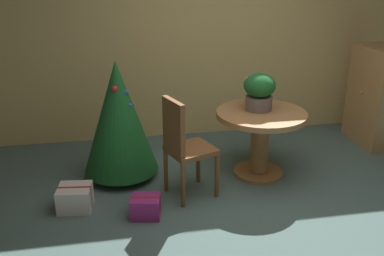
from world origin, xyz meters
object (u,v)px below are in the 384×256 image
wooden_chair_left (184,144)px  wooden_cabinet (377,96)px  round_dining_table (260,131)px  gift_box_cream (75,198)px  flower_vase (259,91)px  holiday_tree (119,117)px  gift_box_purple (146,207)px

wooden_chair_left → wooden_cabinet: 2.79m
round_dining_table → gift_box_cream: bearing=-169.1°
wooden_chair_left → wooden_cabinet: wooden_cabinet is taller
wooden_chair_left → wooden_cabinet: (2.63, 0.93, 0.05)m
flower_vase → wooden_cabinet: wooden_cabinet is taller
gift_box_cream → wooden_cabinet: bearing=14.9°
round_dining_table → wooden_chair_left: bearing=-160.0°
flower_vase → holiday_tree: bearing=174.3°
flower_vase → wooden_chair_left: size_ratio=0.38×
gift_box_purple → wooden_cabinet: bearing=22.1°
round_dining_table → wooden_chair_left: wooden_chair_left is taller
holiday_tree → wooden_cabinet: bearing=6.7°
flower_vase → wooden_chair_left: (-0.88, -0.40, -0.38)m
wooden_chair_left → round_dining_table: bearing=20.0°
round_dining_table → gift_box_cream: size_ratio=2.83×
wooden_cabinet → round_dining_table: bearing=-160.7°
round_dining_table → gift_box_purple: bearing=-154.2°
wooden_chair_left → gift_box_cream: bearing=-177.2°
flower_vase → holiday_tree: holiday_tree is taller
round_dining_table → gift_box_purple: (-1.30, -0.63, -0.42)m
holiday_tree → gift_box_cream: 0.95m
holiday_tree → gift_box_cream: bearing=-127.4°
gift_box_cream → wooden_cabinet: size_ratio=0.27×
wooden_chair_left → gift_box_purple: wooden_chair_left is taller
holiday_tree → gift_box_purple: size_ratio=4.22×
round_dining_table → flower_vase: (-0.01, 0.08, 0.43)m
round_dining_table → flower_vase: 0.43m
round_dining_table → wooden_cabinet: size_ratio=0.77×
wooden_chair_left → gift_box_purple: bearing=-143.6°
gift_box_cream → wooden_cabinet: wooden_cabinet is taller
gift_box_purple → wooden_cabinet: wooden_cabinet is taller
gift_box_cream → gift_box_purple: 0.70m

